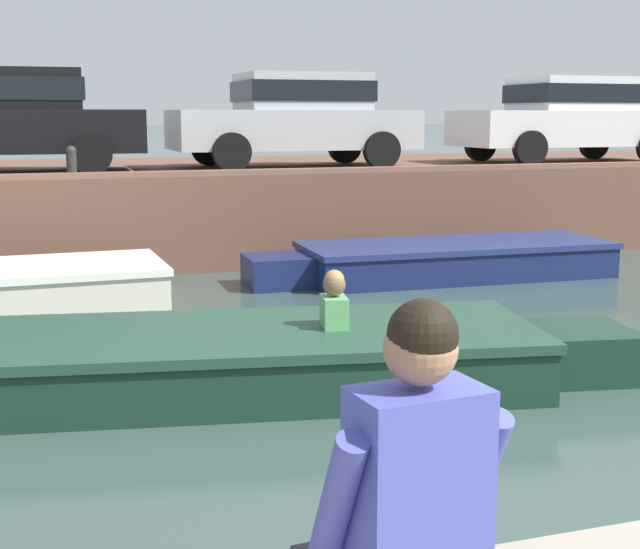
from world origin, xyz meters
name	(u,v)px	position (x,y,z in m)	size (l,w,h in m)	color
ground_plane	(338,362)	(0.00, 5.03, 0.00)	(400.00, 400.00, 0.00)	#384C47
far_quay_wall	(185,205)	(0.00, 13.07, 0.70)	(60.00, 6.00, 1.40)	brown
far_wall_coping	(218,173)	(0.00, 10.19, 1.44)	(60.00, 0.24, 0.08)	brown
boat_moored_central_navy	(442,260)	(2.85, 8.70, 0.25)	(5.23, 1.72, 0.49)	navy
motorboat_passing	(278,359)	(-0.74, 4.44, 0.26)	(5.85, 2.50, 1.00)	#193828
car_left_inner_black	(2,116)	(-2.93, 11.89, 2.24)	(4.35, 2.09, 1.54)	black
car_centre_silver	(296,116)	(1.69, 11.89, 2.24)	(4.01, 1.95, 1.54)	#B7BABC
car_right_inner_white	(569,116)	(6.95, 11.89, 2.24)	(4.13, 1.95, 1.54)	white
mooring_bollard_mid	(71,161)	(-2.03, 10.32, 1.63)	(0.15, 0.15, 0.45)	#2D2B28
person_seated_left	(409,506)	(-1.71, -0.36, 1.19)	(0.55, 0.55, 0.97)	#282833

